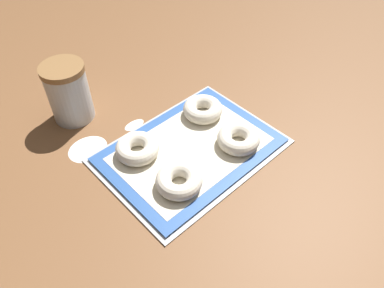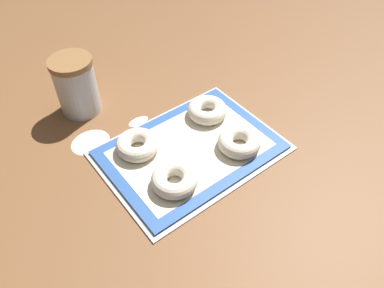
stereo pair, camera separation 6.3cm
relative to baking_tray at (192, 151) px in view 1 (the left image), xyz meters
name	(u,v)px [view 1 (the left image)]	position (x,y,z in m)	size (l,w,h in m)	color
ground_plane	(191,151)	(0.00, 0.00, 0.00)	(2.80, 2.80, 0.00)	brown
baking_tray	(192,151)	(0.00, 0.00, 0.00)	(0.46, 0.34, 0.01)	#B2B5BA
baking_mat	(192,150)	(0.00, 0.00, 0.01)	(0.44, 0.31, 0.00)	#2D569E
bagel_front_left	(179,181)	(-0.11, -0.07, 0.03)	(0.11, 0.11, 0.04)	silver
bagel_front_right	(238,139)	(0.10, -0.07, 0.03)	(0.11, 0.11, 0.04)	silver
bagel_back_left	(137,149)	(-0.11, 0.08, 0.03)	(0.11, 0.11, 0.04)	silver
bagel_back_right	(203,109)	(0.12, 0.08, 0.03)	(0.11, 0.11, 0.04)	silver
flour_canister	(68,92)	(-0.15, 0.34, 0.08)	(0.12, 0.12, 0.17)	silver
flour_patch_near	(134,125)	(-0.05, 0.19, 0.00)	(0.06, 0.03, 0.00)	white
flour_patch_far	(88,149)	(-0.20, 0.20, 0.00)	(0.11, 0.09, 0.00)	white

